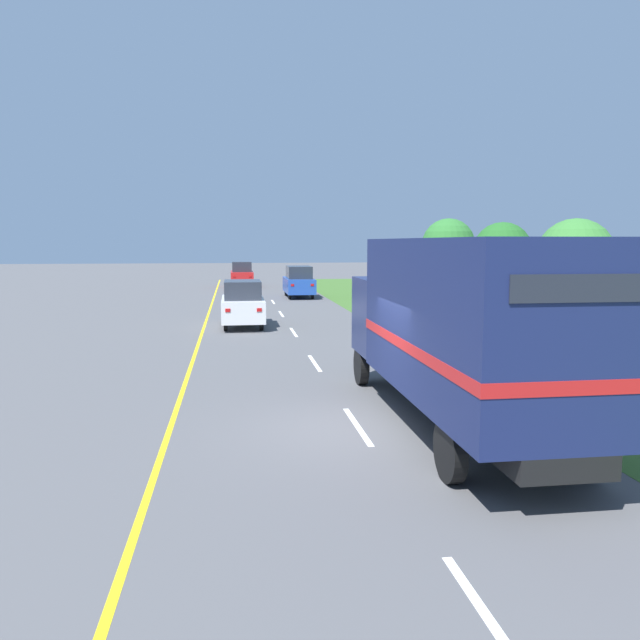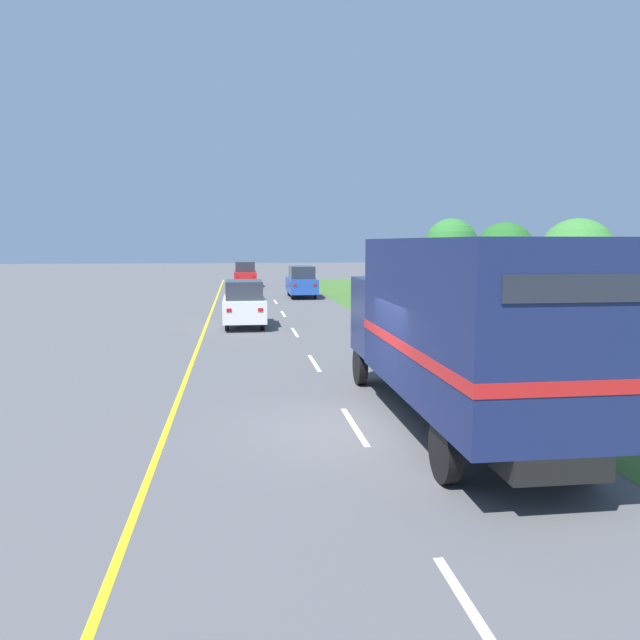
% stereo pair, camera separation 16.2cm
% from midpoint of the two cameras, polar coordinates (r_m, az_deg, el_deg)
% --- Properties ---
extents(ground_plane, '(200.00, 200.00, 0.00)m').
position_cam_midpoint_polar(ground_plane, '(12.53, 3.19, -9.84)').
color(ground_plane, '#515154').
extents(grass_shoulder, '(20.00, 66.65, 0.01)m').
position_cam_midpoint_polar(grass_shoulder, '(32.75, 21.43, 0.23)').
color(grass_shoulder, '#3D6628').
rests_on(grass_shoulder, ground).
extents(edge_line_yellow, '(0.12, 66.65, 0.01)m').
position_cam_midpoint_polar(edge_line_yellow, '(28.59, -10.62, -0.34)').
color(edge_line_yellow, yellow).
rests_on(edge_line_yellow, ground).
extents(centre_dash_nearest, '(0.12, 2.60, 0.01)m').
position_cam_midpoint_polar(centre_dash_nearest, '(6.85, 14.76, -25.32)').
color(centre_dash_nearest, white).
rests_on(centre_dash_nearest, ground).
extents(centre_dash_near, '(0.12, 2.60, 0.01)m').
position_cam_midpoint_polar(centre_dash_near, '(12.67, 3.05, -9.63)').
color(centre_dash_near, white).
rests_on(centre_dash_near, ground).
extents(centre_dash_mid_a, '(0.12, 2.60, 0.01)m').
position_cam_midpoint_polar(centre_dash_mid_a, '(19.01, -0.75, -3.95)').
color(centre_dash_mid_a, white).
rests_on(centre_dash_mid_a, ground).
extents(centre_dash_mid_b, '(0.12, 2.60, 0.01)m').
position_cam_midpoint_polar(centre_dash_mid_b, '(25.48, -2.61, -1.12)').
color(centre_dash_mid_b, white).
rests_on(centre_dash_mid_b, ground).
extents(centre_dash_far, '(0.12, 2.60, 0.01)m').
position_cam_midpoint_polar(centre_dash_far, '(32.00, -3.71, 0.56)').
color(centre_dash_far, white).
rests_on(centre_dash_far, ground).
extents(centre_dash_farthest, '(0.12, 2.60, 0.01)m').
position_cam_midpoint_polar(centre_dash_farthest, '(38.55, -4.44, 1.67)').
color(centre_dash_farthest, white).
rests_on(centre_dash_farthest, ground).
extents(horse_trailer_truck, '(2.59, 8.95, 3.72)m').
position_cam_midpoint_polar(horse_trailer_truck, '(12.31, 12.41, -0.45)').
color(horse_trailer_truck, black).
rests_on(horse_trailer_truck, ground).
extents(lead_car_white, '(1.80, 4.13, 2.01)m').
position_cam_midpoint_polar(lead_car_white, '(27.25, -7.24, 1.49)').
color(lead_car_white, black).
rests_on(lead_car_white, ground).
extents(lead_car_blue_ahead, '(1.80, 4.56, 2.08)m').
position_cam_midpoint_polar(lead_car_blue_ahead, '(41.61, -2.07, 3.51)').
color(lead_car_blue_ahead, black).
rests_on(lead_car_blue_ahead, ground).
extents(lead_car_red_ahead, '(1.80, 4.08, 2.08)m').
position_cam_midpoint_polar(lead_car_red_ahead, '(51.67, -7.25, 4.16)').
color(lead_car_red_ahead, black).
rests_on(lead_car_red_ahead, ground).
extents(highway_sign, '(1.90, 0.09, 3.12)m').
position_cam_midpoint_polar(highway_sign, '(20.78, 18.44, 2.18)').
color(highway_sign, '#9E9EA3').
rests_on(highway_sign, ground).
extents(roadside_tree_near, '(3.05, 3.05, 4.61)m').
position_cam_midpoint_polar(roadside_tree_near, '(26.96, 22.12, 5.36)').
color(roadside_tree_near, brown).
rests_on(roadside_tree_near, ground).
extents(roadside_tree_mid, '(3.23, 3.23, 4.76)m').
position_cam_midpoint_polar(roadside_tree_mid, '(36.03, 16.18, 6.02)').
color(roadside_tree_mid, '#4C3823').
rests_on(roadside_tree_mid, ground).
extents(roadside_tree_far, '(3.42, 3.42, 5.19)m').
position_cam_midpoint_polar(roadside_tree_far, '(41.39, 11.54, 6.73)').
color(roadside_tree_far, brown).
rests_on(roadside_tree_far, ground).
extents(delineator_post, '(0.08, 0.08, 0.95)m').
position_cam_midpoint_polar(delineator_post, '(11.87, 25.14, -8.95)').
color(delineator_post, white).
rests_on(delineator_post, ground).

